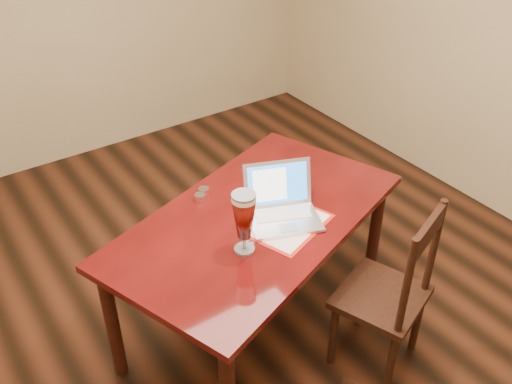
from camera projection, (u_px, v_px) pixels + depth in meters
ground at (238, 329)px, 3.35m from camera, size 5.00×5.00×0.00m
room_shell at (231, 34)px, 2.36m from camera, size 4.51×5.01×2.71m
dining_table at (256, 229)px, 3.02m from camera, size 1.84×1.40×1.09m
dining_chair at (388, 295)px, 2.91m from camera, size 0.55×0.54×1.02m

